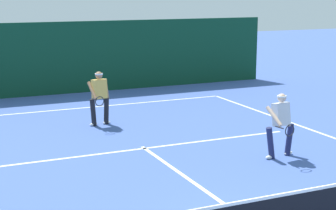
# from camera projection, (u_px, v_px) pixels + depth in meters

# --- Properties ---
(court_line_baseline_far) EXTENTS (10.42, 0.10, 0.01)m
(court_line_baseline_far) POSITION_uv_depth(u_px,v_px,m) (86.00, 108.00, 19.15)
(court_line_baseline_far) COLOR white
(court_line_baseline_far) RESTS_ON ground_plane
(court_line_service) EXTENTS (8.50, 0.10, 0.01)m
(court_line_service) POSITION_uv_depth(u_px,v_px,m) (145.00, 148.00, 14.21)
(court_line_service) COLOR white
(court_line_service) RESTS_ON ground_plane
(court_line_centre) EXTENTS (0.10, 6.40, 0.01)m
(court_line_centre) POSITION_uv_depth(u_px,v_px,m) (198.00, 185.00, 11.51)
(court_line_centre) COLOR white
(court_line_centre) RESTS_ON ground_plane
(player_near) EXTENTS (0.90, 0.90, 1.60)m
(player_near) POSITION_uv_depth(u_px,v_px,m) (281.00, 123.00, 13.30)
(player_near) COLOR #1E234C
(player_near) RESTS_ON ground_plane
(player_far) EXTENTS (0.71, 0.89, 1.65)m
(player_far) POSITION_uv_depth(u_px,v_px,m) (99.00, 96.00, 16.51)
(player_far) COLOR black
(player_far) RESTS_ON ground_plane
(back_fence_windscreen) EXTENTS (17.86, 0.12, 2.85)m
(back_fence_windscreen) POSITION_uv_depth(u_px,v_px,m) (65.00, 58.00, 21.50)
(back_fence_windscreen) COLOR #0F3C26
(back_fence_windscreen) RESTS_ON ground_plane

